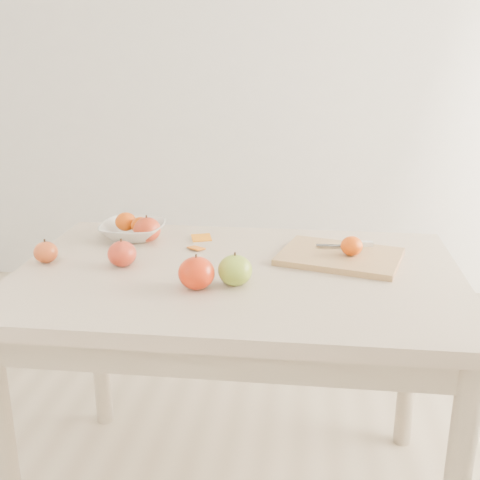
# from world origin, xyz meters

# --- Properties ---
(table) EXTENTS (1.20, 0.80, 0.75)m
(table) POSITION_xyz_m (0.00, 0.00, 0.65)
(table) COLOR beige
(table) RESTS_ON ground
(cutting_board) EXTENTS (0.38, 0.32, 0.02)m
(cutting_board) POSITION_xyz_m (0.28, 0.12, 0.76)
(cutting_board) COLOR tan
(cutting_board) RESTS_ON table
(board_tangerine) EXTENTS (0.06, 0.06, 0.05)m
(board_tangerine) POSITION_xyz_m (0.31, 0.11, 0.80)
(board_tangerine) COLOR #D65B07
(board_tangerine) RESTS_ON cutting_board
(fruit_bowl) EXTENTS (0.20, 0.20, 0.05)m
(fruit_bowl) POSITION_xyz_m (-0.36, 0.24, 0.77)
(fruit_bowl) COLOR silver
(fruit_bowl) RESTS_ON table
(bowl_tangerine_near) EXTENTS (0.07, 0.07, 0.06)m
(bowl_tangerine_near) POSITION_xyz_m (-0.39, 0.25, 0.80)
(bowl_tangerine_near) COLOR #CC5B07
(bowl_tangerine_near) RESTS_ON fruit_bowl
(bowl_tangerine_far) EXTENTS (0.06, 0.06, 0.05)m
(bowl_tangerine_far) POSITION_xyz_m (-0.33, 0.23, 0.80)
(bowl_tangerine_far) COLOR #CD4907
(bowl_tangerine_far) RESTS_ON fruit_bowl
(orange_peel_a) EXTENTS (0.07, 0.06, 0.01)m
(orange_peel_a) POSITION_xyz_m (-0.15, 0.25, 0.75)
(orange_peel_a) COLOR orange
(orange_peel_a) RESTS_ON table
(orange_peel_b) EXTENTS (0.06, 0.05, 0.01)m
(orange_peel_b) POSITION_xyz_m (-0.14, 0.16, 0.75)
(orange_peel_b) COLOR orange
(orange_peel_b) RESTS_ON table
(paring_knife) EXTENTS (0.17, 0.05, 0.01)m
(paring_knife) POSITION_xyz_m (0.32, 0.19, 0.78)
(paring_knife) COLOR white
(paring_knife) RESTS_ON cutting_board
(apple_green) EXTENTS (0.09, 0.09, 0.08)m
(apple_green) POSITION_xyz_m (0.01, -0.10, 0.79)
(apple_green) COLOR #5C9716
(apple_green) RESTS_ON table
(apple_red_d) EXTENTS (0.07, 0.07, 0.06)m
(apple_red_d) POSITION_xyz_m (-0.54, -0.00, 0.78)
(apple_red_d) COLOR maroon
(apple_red_d) RESTS_ON table
(apple_red_c) EXTENTS (0.09, 0.09, 0.08)m
(apple_red_c) POSITION_xyz_m (-0.09, -0.14, 0.79)
(apple_red_c) COLOR #A30404
(apple_red_c) RESTS_ON table
(apple_red_a) EXTENTS (0.09, 0.09, 0.08)m
(apple_red_a) POSITION_xyz_m (-0.31, 0.22, 0.79)
(apple_red_a) COLOR #940406
(apple_red_a) RESTS_ON table
(apple_red_b) EXTENTS (0.08, 0.08, 0.07)m
(apple_red_b) POSITION_xyz_m (-0.32, -0.01, 0.79)
(apple_red_b) COLOR #980C0A
(apple_red_b) RESTS_ON table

